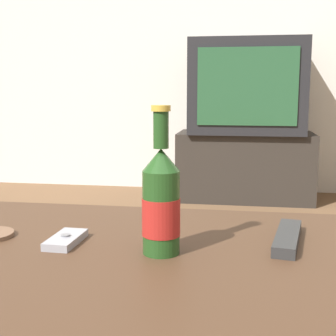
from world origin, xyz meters
TOP-DOWN VIEW (x-y plane):
  - back_wall at (0.00, 3.02)m, footprint 8.00×0.05m
  - coffee_table at (0.00, 0.00)m, footprint 1.06×0.89m
  - tv_stand at (0.25, 2.72)m, footprint 0.94×0.47m
  - television at (0.25, 2.71)m, footprint 0.78×0.55m
  - beer_bottle at (0.09, 0.13)m, footprint 0.07×0.07m
  - cell_phone at (-0.10, 0.16)m, footprint 0.05×0.11m
  - remote_control at (0.31, 0.22)m, footprint 0.07×0.19m

SIDE VIEW (x-z plane):
  - tv_stand at x=0.25m, z-range 0.00..0.48m
  - coffee_table at x=0.00m, z-range 0.18..0.67m
  - cell_phone at x=-0.10m, z-range 0.49..0.50m
  - remote_control at x=0.31m, z-range 0.49..0.51m
  - beer_bottle at x=0.09m, z-range 0.45..0.71m
  - television at x=0.25m, z-range 0.48..1.11m
  - back_wall at x=0.00m, z-range 0.00..2.60m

